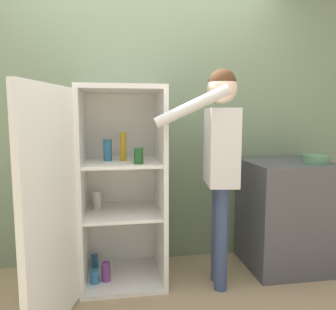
# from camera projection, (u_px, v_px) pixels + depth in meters

# --- Properties ---
(wall_back) EXTENTS (7.00, 0.06, 2.55)m
(wall_back) POSITION_uv_depth(u_px,v_px,m) (138.00, 122.00, 2.94)
(wall_back) COLOR gray
(wall_back) RESTS_ON ground_plane
(refrigerator) EXTENTS (0.88, 1.25, 1.56)m
(refrigerator) POSITION_uv_depth(u_px,v_px,m) (109.00, 189.00, 2.52)
(refrigerator) COLOR white
(refrigerator) RESTS_ON ground_plane
(person) EXTENTS (0.67, 0.51, 1.68)m
(person) POSITION_uv_depth(u_px,v_px,m) (220.00, 148.00, 2.48)
(person) COLOR #384770
(person) RESTS_ON ground_plane
(counter) EXTENTS (0.72, 0.63, 0.94)m
(counter) POSITION_uv_depth(u_px,v_px,m) (287.00, 214.00, 2.88)
(counter) COLOR #4C4C51
(counter) RESTS_ON ground_plane
(bowl) EXTENTS (0.22, 0.22, 0.07)m
(bowl) POSITION_uv_depth(u_px,v_px,m) (316.00, 159.00, 2.73)
(bowl) COLOR #517F5B
(bowl) RESTS_ON counter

